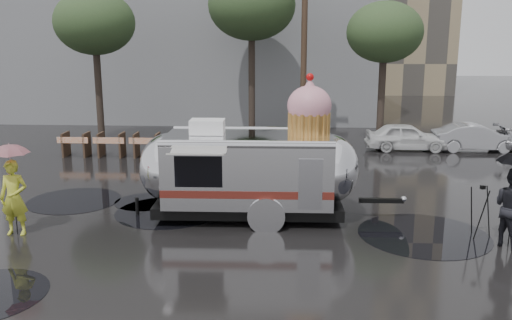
# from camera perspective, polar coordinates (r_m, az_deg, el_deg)

# --- Properties ---
(ground) EXTENTS (120.00, 120.00, 0.00)m
(ground) POSITION_cam_1_polar(r_m,az_deg,el_deg) (12.86, -4.70, -9.56)
(ground) COLOR black
(ground) RESTS_ON ground
(puddles) EXTENTS (13.43, 9.74, 0.01)m
(puddles) POSITION_cam_1_polar(r_m,az_deg,el_deg) (14.09, -10.17, -7.66)
(puddles) COLOR black
(puddles) RESTS_ON ground
(grey_building) EXTENTS (22.00, 12.00, 13.00)m
(grey_building) POSITION_cam_1_polar(r_m,az_deg,el_deg) (36.26, -6.08, 15.31)
(grey_building) COLOR slate
(grey_building) RESTS_ON ground
(utility_pole) EXTENTS (1.60, 0.28, 9.00)m
(utility_pole) POSITION_cam_1_polar(r_m,az_deg,el_deg) (25.79, 5.08, 12.19)
(utility_pole) COLOR #473323
(utility_pole) RESTS_ON ground
(tree_left) EXTENTS (3.64, 3.64, 6.95)m
(tree_left) POSITION_cam_1_polar(r_m,az_deg,el_deg) (26.26, -16.64, 13.61)
(tree_left) COLOR #382D26
(tree_left) RESTS_ON ground
(tree_mid) EXTENTS (4.20, 4.20, 8.03)m
(tree_mid) POSITION_cam_1_polar(r_m,az_deg,el_deg) (26.87, -0.46, 15.93)
(tree_mid) COLOR #382D26
(tree_mid) RESTS_ON ground
(tree_right) EXTENTS (3.36, 3.36, 6.42)m
(tree_right) POSITION_cam_1_polar(r_m,az_deg,el_deg) (25.15, 13.38, 12.88)
(tree_right) COLOR #382D26
(tree_right) RESTS_ON ground
(barricade_row) EXTENTS (4.30, 0.80, 1.00)m
(barricade_row) POSITION_cam_1_polar(r_m,az_deg,el_deg) (23.33, -14.98, 1.60)
(barricade_row) COLOR #473323
(barricade_row) RESTS_ON ground
(airstream_trailer) EXTENTS (7.51, 2.91, 4.05)m
(airstream_trailer) POSITION_cam_1_polar(r_m,az_deg,el_deg) (14.77, -0.41, -0.75)
(airstream_trailer) COLOR silver
(airstream_trailer) RESTS_ON ground
(person_left) EXTENTS (0.70, 0.47, 1.92)m
(person_left) POSITION_cam_1_polar(r_m,az_deg,el_deg) (14.86, -24.12, -3.65)
(person_left) COLOR gold
(person_left) RESTS_ON ground
(umbrella_pink) EXTENTS (1.18, 1.18, 2.36)m
(umbrella_pink) POSITION_cam_1_polar(r_m,az_deg,el_deg) (14.63, -24.47, 0.09)
(umbrella_pink) COLOR #D38993
(umbrella_pink) RESTS_ON ground
(person_right) EXTENTS (0.88, 1.06, 1.93)m
(person_right) POSITION_cam_1_polar(r_m,az_deg,el_deg) (14.16, 25.36, -4.53)
(person_right) COLOR black
(person_right) RESTS_ON ground
(tripod) EXTENTS (0.54, 0.53, 1.34)m
(tripod) POSITION_cam_1_polar(r_m,az_deg,el_deg) (14.56, 22.59, -4.63)
(tripod) COLOR black
(tripod) RESTS_ON ground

